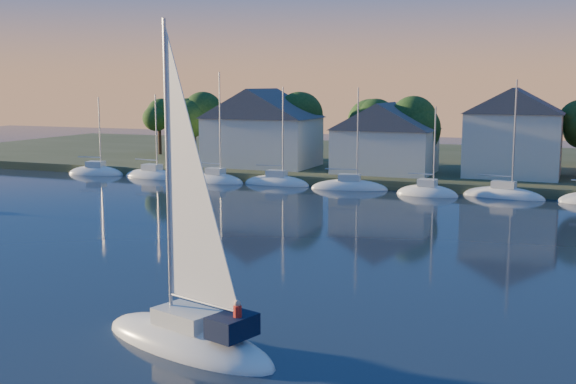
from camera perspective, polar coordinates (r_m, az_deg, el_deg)
The scene contains 9 objects.
ground at distance 30.59m, azimuth -9.22°, elevation -13.02°, with size 260.00×260.00×0.00m, color black.
shoreline_land at distance 100.94m, azimuth 13.52°, elevation 1.93°, with size 160.00×50.00×2.00m, color #354025.
wooden_dock at distance 78.45m, azimuth 10.94°, elevation 0.18°, with size 120.00×3.00×1.00m, color brown.
clubhouse_west at distance 90.30m, azimuth -2.05°, elevation 5.19°, with size 13.65×9.45×9.64m.
clubhouse_centre at distance 84.08m, azimuth 7.69°, elevation 4.33°, with size 11.55×8.40×8.08m.
clubhouse_east at distance 83.64m, azimuth 17.41°, elevation 4.59°, with size 10.50×8.40×9.80m.
tree_line at distance 88.24m, azimuth 13.77°, elevation 5.69°, with size 93.40×5.40×8.90m.
moored_fleet at distance 75.53m, azimuth 10.49°, elevation -0.05°, with size 87.50×2.40×12.05m.
hero_sailboat at distance 31.74m, azimuth -7.82°, elevation -11.00°, with size 10.18×5.83×14.97m.
Camera 1 is at (15.03, -24.18, 11.18)m, focal length 45.00 mm.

